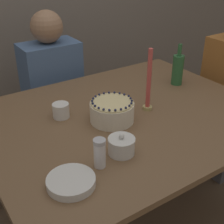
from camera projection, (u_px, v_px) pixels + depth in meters
name	position (u px, v px, depth m)	size (l,w,h in m)	color
ground_plane	(123.00, 216.00, 2.04)	(12.00, 12.00, 0.00)	brown
dining_table	(125.00, 129.00, 1.72)	(1.49, 1.18, 0.77)	brown
cake	(112.00, 111.00, 1.58)	(0.23, 0.23, 0.12)	#EFE5CC
sugar_bowl	(121.00, 146.00, 1.34)	(0.12, 0.12, 0.10)	silver
sugar_shaker	(100.00, 153.00, 1.25)	(0.05, 0.05, 0.13)	white
plate_stack	(71.00, 182.00, 1.17)	(0.19, 0.19, 0.03)	silver
candle	(149.00, 85.00, 1.65)	(0.05, 0.05, 0.34)	tan
bottle	(178.00, 69.00, 1.98)	(0.07, 0.07, 0.26)	#2D6638
cup	(61.00, 111.00, 1.62)	(0.09, 0.09, 0.08)	white
person_man_blue_shirt	(54.00, 103.00, 2.33)	(0.40, 0.34, 1.20)	#473D33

